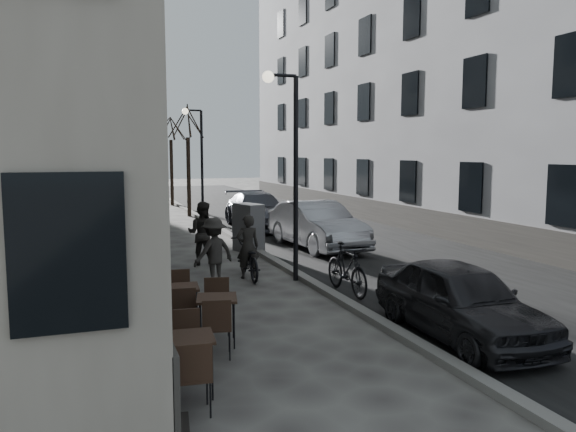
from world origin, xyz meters
TOP-DOWN VIEW (x-y plane):
  - ground at (0.00, 0.00)m, footprint 120.00×120.00m
  - road at (3.85, 16.00)m, footprint 7.30×60.00m
  - kerb at (0.20, 16.00)m, footprint 0.25×60.00m
  - building_left at (-6.00, 16.50)m, footprint 4.00×35.00m
  - building_right at (9.50, 16.50)m, footprint 4.00×35.00m
  - streetlamp_near at (-0.17, 6.00)m, footprint 0.90×0.28m
  - streetlamp_far at (-0.17, 18.00)m, footprint 0.90×0.28m
  - tree_near at (-0.10, 21.00)m, footprint 2.40×2.40m
  - tree_far at (-0.10, 27.00)m, footprint 2.40×2.40m
  - bistro_set_a at (-3.62, 0.28)m, footprint 0.70×1.61m
  - bistro_set_b at (-2.86, 2.06)m, footprint 0.78×1.67m
  - bistro_set_c at (-3.30, 3.06)m, footprint 0.71×1.62m
  - sign_board at (-4.02, -0.64)m, footprint 0.48×0.72m
  - utility_cabinet at (-0.00, 10.36)m, footprint 0.88×1.16m
  - bicycle at (-1.05, 6.67)m, footprint 0.73×1.91m
  - cyclist_rider at (-1.05, 6.67)m, footprint 0.61×0.41m
  - pedestrian_near at (-1.80, 8.75)m, footprint 1.10×1.02m
  - pedestrian_mid at (-2.03, 6.13)m, footprint 1.21×0.97m
  - pedestrian_far at (-3.60, 12.86)m, footprint 1.04×0.70m
  - car_near at (1.16, 1.00)m, footprint 1.68×3.93m
  - car_mid at (2.30, 10.19)m, footprint 2.00×4.82m
  - car_far at (1.85, 15.62)m, footprint 2.30×5.22m
  - moped at (0.64, 4.40)m, footprint 0.59×1.92m

SIDE VIEW (x-z plane):
  - ground at x=0.00m, z-range 0.00..0.00m
  - road at x=3.85m, z-range 0.00..0.00m
  - kerb at x=0.20m, z-range 0.00..0.12m
  - sign_board at x=-4.02m, z-range -0.11..1.06m
  - bistro_set_a at x=-3.62m, z-range 0.01..0.95m
  - bistro_set_c at x=-3.30m, z-range 0.01..0.95m
  - bistro_set_b at x=-2.86m, z-range 0.01..0.97m
  - bicycle at x=-1.05m, z-range 0.00..0.99m
  - moped at x=0.64m, z-range 0.00..1.15m
  - car_near at x=1.16m, z-range 0.00..1.32m
  - car_far at x=1.85m, z-range 0.00..1.49m
  - utility_cabinet at x=0.00m, z-range 0.00..1.54m
  - car_mid at x=2.30m, z-range 0.00..1.55m
  - cyclist_rider at x=-1.05m, z-range 0.00..1.62m
  - pedestrian_far at x=-3.60m, z-range 0.00..1.64m
  - pedestrian_mid at x=-2.03m, z-range 0.00..1.64m
  - pedestrian_near at x=-1.80m, z-range 0.00..1.80m
  - streetlamp_near at x=-0.17m, z-range 0.62..5.71m
  - streetlamp_far at x=-0.17m, z-range 0.62..5.71m
  - tree_near at x=-0.10m, z-range 1.81..7.51m
  - tree_far at x=-0.10m, z-range 1.81..7.51m
  - building_left at x=-6.00m, z-range 0.00..16.00m
  - building_right at x=9.50m, z-range 0.00..16.00m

